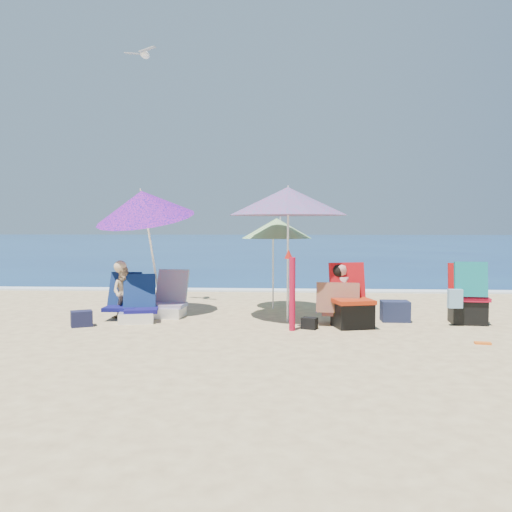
# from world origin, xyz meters

# --- Properties ---
(ground) EXTENTS (120.00, 120.00, 0.00)m
(ground) POSITION_xyz_m (0.00, 0.00, 0.00)
(ground) COLOR #D8BC84
(ground) RESTS_ON ground
(sea) EXTENTS (120.00, 80.00, 0.12)m
(sea) POSITION_xyz_m (0.00, 45.00, -0.05)
(sea) COLOR navy
(sea) RESTS_ON ground
(foam) EXTENTS (120.00, 0.50, 0.04)m
(foam) POSITION_xyz_m (0.00, 5.10, 0.02)
(foam) COLOR white
(foam) RESTS_ON ground
(umbrella_turquoise) EXTENTS (2.57, 2.57, 2.29)m
(umbrella_turquoise) POSITION_xyz_m (0.23, 1.12, 2.02)
(umbrella_turquoise) COLOR silver
(umbrella_turquoise) RESTS_ON ground
(umbrella_striped) EXTENTS (1.71, 1.71, 1.78)m
(umbrella_striped) POSITION_xyz_m (0.02, 2.33, 1.56)
(umbrella_striped) COLOR silver
(umbrella_striped) RESTS_ON ground
(umbrella_blue) EXTENTS (2.31, 2.35, 2.41)m
(umbrella_blue) POSITION_xyz_m (-2.33, 1.49, 1.97)
(umbrella_blue) COLOR white
(umbrella_blue) RESTS_ON ground
(furled_umbrella) EXTENTS (0.18, 0.18, 1.24)m
(furled_umbrella) POSITION_xyz_m (0.29, 0.24, 0.68)
(furled_umbrella) COLOR #AF0C29
(furled_umbrella) RESTS_ON ground
(chair_navy) EXTENTS (0.71, 0.80, 0.77)m
(chair_navy) POSITION_xyz_m (-2.28, 0.87, 0.21)
(chair_navy) COLOR #110E4F
(chair_navy) RESTS_ON ground
(chair_rainbow) EXTENTS (0.65, 0.77, 0.81)m
(chair_rainbow) POSITION_xyz_m (-1.88, 1.40, 0.22)
(chair_rainbow) COLOR #DA794C
(chair_rainbow) RESTS_ON ground
(camp_chair_left) EXTENTS (0.71, 0.77, 1.02)m
(camp_chair_left) POSITION_xyz_m (1.24, 0.55, 0.30)
(camp_chair_left) COLOR #A8270C
(camp_chair_left) RESTS_ON ground
(camp_chair_right) EXTENTS (0.73, 0.69, 1.03)m
(camp_chair_right) POSITION_xyz_m (3.18, 0.98, 0.37)
(camp_chair_right) COLOR #B50C26
(camp_chair_right) RESTS_ON ground
(person_center) EXTENTS (0.70, 0.61, 1.00)m
(person_center) POSITION_xyz_m (1.06, 0.71, 0.48)
(person_center) COLOR tan
(person_center) RESTS_ON ground
(person_left) EXTENTS (0.58, 0.69, 1.01)m
(person_left) POSITION_xyz_m (-2.60, 1.12, 0.46)
(person_left) COLOR tan
(person_left) RESTS_ON ground
(bag_navy_a) EXTENTS (0.39, 0.35, 0.25)m
(bag_navy_a) POSITION_xyz_m (-3.05, 0.36, 0.13)
(bag_navy_a) COLOR #171833
(bag_navy_a) RESTS_ON ground
(bag_black_a) EXTENTS (0.30, 0.23, 0.20)m
(bag_black_a) POSITION_xyz_m (-2.41, 1.90, 0.10)
(bag_black_a) COLOR black
(bag_black_a) RESTS_ON ground
(bag_navy_b) EXTENTS (0.46, 0.35, 0.34)m
(bag_navy_b) POSITION_xyz_m (2.04, 1.13, 0.17)
(bag_navy_b) COLOR #1A203B
(bag_navy_b) RESTS_ON ground
(bag_black_b) EXTENTS (0.28, 0.23, 0.18)m
(bag_black_b) POSITION_xyz_m (0.57, 0.37, 0.09)
(bag_black_b) COLOR black
(bag_black_b) RESTS_ON ground
(orange_item) EXTENTS (0.23, 0.13, 0.03)m
(orange_item) POSITION_xyz_m (2.88, -0.56, 0.01)
(orange_item) COLOR orange
(orange_item) RESTS_ON ground
(seagull) EXTENTS (0.68, 0.52, 0.13)m
(seagull) POSITION_xyz_m (-2.48, 2.21, 4.84)
(seagull) COLOR white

